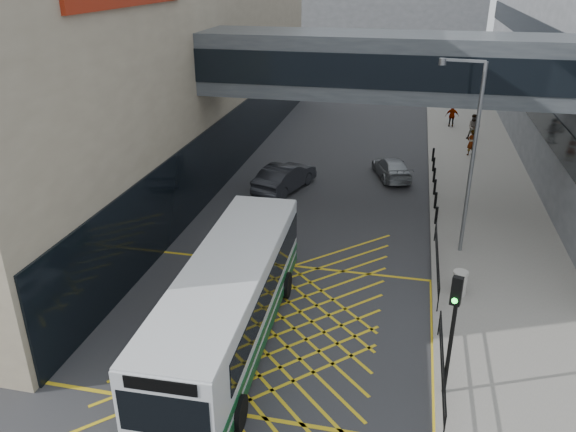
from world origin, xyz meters
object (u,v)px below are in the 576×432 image
Objects in this scene: car_dark at (285,177)px; litter_bin at (459,283)px; car_white at (186,317)px; pedestrian_a at (471,143)px; pedestrian_c at (452,116)px; pedestrian_b at (474,127)px; traffic_light at (453,320)px; bus at (230,299)px; street_lamp at (469,148)px; car_silver at (392,167)px.

litter_bin is at bearing 150.60° from car_dark.
car_white is 0.94× the size of car_dark.
pedestrian_a is 7.37m from pedestrian_c.
pedestrian_a is (11.27, 23.08, 0.27)m from car_white.
pedestrian_b is at bearing -112.02° from car_white.
car_dark is 1.23× the size of traffic_light.
pedestrian_a is (2.52, 24.45, -1.81)m from traffic_light.
car_white is 4.74× the size of litter_bin.
bus is 28.87m from pedestrian_b.
street_lamp is 8.38× the size of litter_bin.
pedestrian_b is 3.62m from pedestrian_c.
car_white is 13.49m from street_lamp.
bus reaches higher than pedestrian_a.
traffic_light is at bearing -97.34° from litter_bin.
car_silver is 2.42× the size of pedestrian_c.
pedestrian_c reaches higher than litter_bin.
street_lamp is 4.83× the size of pedestrian_c.
pedestrian_b is at bearing -126.92° from pedestrian_a.
car_dark reaches higher than car_white.
pedestrian_b reaches higher than pedestrian_a.
traffic_light is 0.49× the size of street_lamp.
street_lamp reaches higher than bus.
street_lamp is (9.61, 8.48, 4.20)m from car_white.
pedestrian_a is at bearing 84.57° from litter_bin.
pedestrian_b is (2.99, 28.42, -1.76)m from traffic_light.
car_dark is 18.86m from pedestrian_c.
litter_bin is (0.77, 5.96, -2.18)m from traffic_light.
traffic_light reaches higher than pedestrian_b.
street_lamp is 4.83× the size of pedestrian_a.
pedestrian_a reaches higher than car_white.
car_white is 18.96m from car_silver.
bus is at bearing 112.92° from car_dark.
car_dark is (-1.37, 14.43, -0.92)m from bus.
bus is 2.42× the size of car_white.
traffic_light is (8.44, -15.79, 2.05)m from car_dark.
pedestrian_a reaches higher than car_silver.
car_dark is at bearing 153.87° from street_lamp.
pedestrian_c is at bearing -113.05° from pedestrian_a.
car_white reaches higher than car_silver.
bus is 31.62m from pedestrian_c.
pedestrian_c is at bearing 94.55° from street_lamp.
traffic_light is at bearing 53.84° from pedestrian_a.
car_white is at bearing -172.79° from traffic_light.
pedestrian_b is (11.43, 12.62, 0.29)m from car_dark.
litter_bin is (9.21, -9.84, -0.13)m from car_dark.
bus is at bearing 58.15° from car_silver.
pedestrian_b is (2.22, 22.46, 0.43)m from litter_bin.
pedestrian_c is at bearing 88.16° from litter_bin.
bus is 1.93m from car_white.
pedestrian_b is (2.12, 18.57, -3.87)m from street_lamp.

